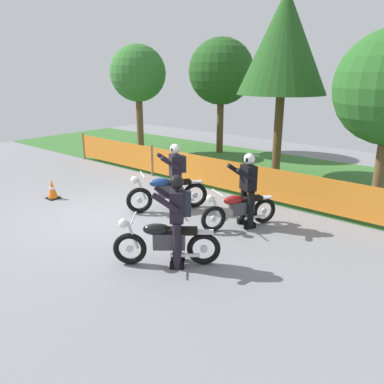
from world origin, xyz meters
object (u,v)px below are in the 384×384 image
object	(u,v)px
rider_lead	(247,187)
motorcycle_third	(167,192)
motorcycle_lead	(239,209)
motorcycle_trailing	(166,242)
traffic_cone	(52,189)
rider_trailing	(177,216)
rider_third	(176,173)

from	to	relation	value
rider_lead	motorcycle_third	bearing A→B (deg)	-51.85
motorcycle_lead	motorcycle_third	size ratio (longest dim) A/B	0.96
motorcycle_trailing	traffic_cone	size ratio (longest dim) A/B	2.96
motorcycle_third	traffic_cone	distance (m)	3.37
motorcycle_third	motorcycle_lead	bearing A→B (deg)	130.28
motorcycle_third	rider_trailing	distance (m)	2.91
motorcycle_trailing	motorcycle_lead	bearing A→B (deg)	-131.07
motorcycle_lead	rider_trailing	bearing A→B (deg)	30.23
motorcycle_trailing	rider_third	bearing A→B (deg)	-90.93
motorcycle_third	rider_lead	size ratio (longest dim) A/B	1.07
motorcycle_trailing	traffic_cone	bearing A→B (deg)	-47.77
rider_lead	traffic_cone	bearing A→B (deg)	-43.65
motorcycle_third	rider_third	distance (m)	0.52
motorcycle_lead	rider_third	size ratio (longest dim) A/B	1.02
rider_third	motorcycle_third	bearing A→B (deg)	0.51
motorcycle_trailing	motorcycle_third	distance (m)	2.86
rider_trailing	traffic_cone	bearing A→B (deg)	-46.03
motorcycle_trailing	rider_trailing	xyz separation A→B (m)	(0.16, 0.14, 0.50)
traffic_cone	motorcycle_third	bearing A→B (deg)	24.33
rider_trailing	rider_third	bearing A→B (deg)	-86.75
motorcycle_lead	motorcycle_third	xyz separation A→B (m)	(-2.01, -0.24, 0.05)
motorcycle_third	rider_third	bearing A→B (deg)	-179.49
motorcycle_third	motorcycle_trailing	bearing A→B (deg)	76.73
motorcycle_lead	motorcycle_trailing	bearing A→B (deg)	26.04
motorcycle_lead	motorcycle_third	world-z (taller)	motorcycle_third
motorcycle_third	rider_trailing	xyz separation A→B (m)	(2.12, -1.94, 0.47)
rider_lead	rider_trailing	xyz separation A→B (m)	(0.03, -2.34, 0.03)
traffic_cone	rider_third	bearing A→B (deg)	26.30
motorcycle_trailing	rider_trailing	world-z (taller)	rider_trailing
motorcycle_lead	rider_third	bearing A→B (deg)	-61.26
traffic_cone	motorcycle_trailing	bearing A→B (deg)	-7.87
rider_lead	rider_third	xyz separation A→B (m)	(-1.96, -0.21, 0.03)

